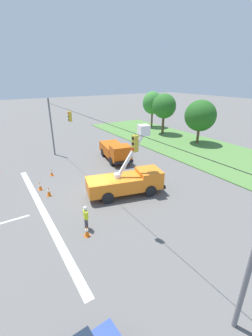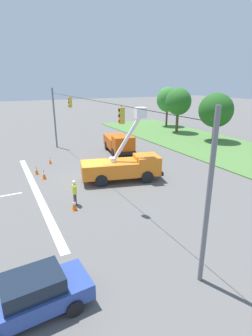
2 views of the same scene
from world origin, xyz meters
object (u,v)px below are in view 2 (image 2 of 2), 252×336
Objects in this scene: tree_far_west at (168,100)px; traffic_cone_foreground_left at (132,162)px; traffic_cone_lane_edge_a at (95,166)px; traffic_cone_mid_left at (50,160)px; utility_truck_bucket_lift at (123,166)px; road_worker at (75,191)px; tree_west at (178,102)px; tree_centre at (216,110)px; utility_truck_support_near at (119,143)px; traffic_cone_foreground_right at (44,174)px; traffic_cone_mid_right at (36,170)px; sedan_blue at (30,296)px; traffic_cone_lane_edge_b at (74,204)px.

tree_far_west is 24.39m from traffic_cone_foreground_left.
traffic_cone_foreground_left is 0.86× the size of traffic_cone_lane_edge_a.
traffic_cone_mid_left is at bearing -136.83° from traffic_cone_lane_edge_a.
road_worker is (2.69, -4.98, -0.27)m from utility_truck_bucket_lift.
tree_far_west reaches higher than traffic_cone_lane_edge_a.
traffic_cone_foreground_left is (11.68, -14.42, -4.58)m from tree_west.
tree_centre is 1.02× the size of utility_truck_support_near.
utility_truck_support_near reaches higher than traffic_cone_foreground_right.
tree_far_west is 27.62m from traffic_cone_mid_left.
tree_west is at bearing 113.76° from traffic_cone_mid_right.
sedan_blue is 8.70m from road_worker.
traffic_cone_foreground_right is at bearing 13.89° from traffic_cone_mid_right.
road_worker is 2.17× the size of traffic_cone_lane_edge_b.
traffic_cone_lane_edge_b is (6.87, -7.98, 0.12)m from traffic_cone_foreground_left.
road_worker is (10.35, -22.61, -3.23)m from tree_centre.
utility_truck_bucket_lift is 8.40× the size of traffic_cone_foreground_right.
traffic_cone_lane_edge_a is (11.35, -18.22, -4.52)m from tree_west.
tree_west is 7.55m from tree_centre.
tree_centre is at bearing 114.59° from road_worker.
traffic_cone_foreground_right is at bearing -174.34° from traffic_cone_lane_edge_b.
tree_centre reaches higher than traffic_cone_lane_edge_a.
utility_truck_bucket_lift is 7.98m from traffic_cone_mid_right.
tree_centre is 32.30m from sedan_blue.
tree_far_west is 8.93× the size of traffic_cone_mid_right.
sedan_blue is at bearing -39.81° from traffic_cone_foreground_left.
tree_west is 9.95× the size of traffic_cone_lane_edge_a.
traffic_cone_foreground_right is at bearing -171.19° from road_worker.
traffic_cone_mid_left is at bearing -119.01° from traffic_cone_foreground_left.
tree_far_west is 9.93× the size of traffic_cone_lane_edge_a.
utility_truck_support_near is 7.74× the size of traffic_cone_foreground_right.
sedan_blue is 15.53m from traffic_cone_mid_right.
utility_truck_support_near is 8.23× the size of traffic_cone_mid_right.
tree_far_west is at bearing 136.57° from traffic_cone_foreground_left.
utility_truck_support_near is 1.46× the size of sedan_blue.
traffic_cone_foreground_right is (4.75, -9.37, -0.76)m from utility_truck_support_near.
tree_west is (5.72, -2.06, 0.09)m from tree_far_west.
traffic_cone_mid_right reaches higher than traffic_cone_foreground_left.
traffic_cone_foreground_left is 0.73× the size of traffic_cone_foreground_right.
tree_far_west is 30.45m from traffic_cone_mid_right.
utility_truck_support_near reaches higher than traffic_cone_foreground_left.
tree_centre is 25.69m from traffic_cone_lane_edge_b.
sedan_blue is at bearing -55.65° from tree_centre.
tree_west is 1.58× the size of sedan_blue.
tree_west reaches higher than tree_far_west.
sedan_blue is (25.62, -26.04, -4.07)m from tree_west.
utility_truck_support_near is (-0.41, -14.17, -3.06)m from tree_centre.
traffic_cone_lane_edge_a is (-0.49, 4.84, -0.07)m from traffic_cone_foreground_right.
tree_west is 21.94m from traffic_cone_lane_edge_a.
traffic_cone_lane_edge_b is at bearing 7.21° from traffic_cone_mid_right.
tree_far_west is 26.88m from traffic_cone_lane_edge_a.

